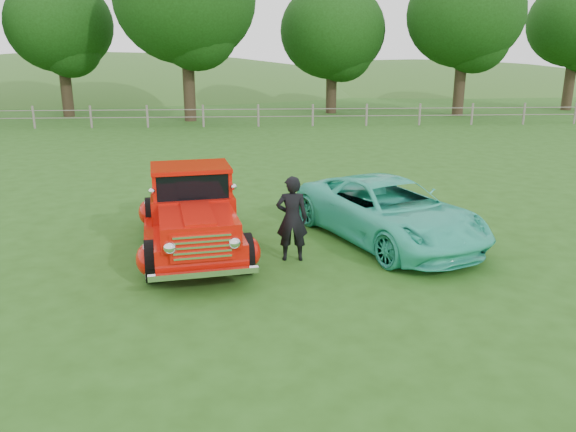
{
  "coord_description": "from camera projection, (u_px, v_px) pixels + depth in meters",
  "views": [
    {
      "loc": [
        -0.44,
        -9.06,
        3.9
      ],
      "look_at": [
        0.25,
        1.2,
        0.9
      ],
      "focal_mm": 35.0,
      "sensor_mm": 36.0,
      "label": 1
    }
  ],
  "objects": [
    {
      "name": "tree_mid_west",
      "position": [
        59.0,
        25.0,
        34.3
      ],
      "size": [
        6.4,
        6.4,
        8.46
      ],
      "color": "#2D2116",
      "rests_on": "ground"
    },
    {
      "name": "tree_near_east",
      "position": [
        333.0,
        31.0,
        36.43
      ],
      "size": [
        6.8,
        6.8,
        8.33
      ],
      "color": "#2D2116",
      "rests_on": "ground"
    },
    {
      "name": "tree_mid_east",
      "position": [
        465.0,
        15.0,
        34.77
      ],
      "size": [
        7.2,
        7.2,
        9.44
      ],
      "color": "#2D2116",
      "rests_on": "ground"
    },
    {
      "name": "teal_sedan",
      "position": [
        389.0,
        211.0,
        11.94
      ],
      "size": [
        3.92,
        5.27,
        1.33
      ],
      "primitive_type": "imported",
      "rotation": [
        0.0,
        0.0,
        0.41
      ],
      "color": "#31C6A5",
      "rests_on": "ground"
    },
    {
      "name": "red_pickup",
      "position": [
        192.0,
        212.0,
        11.35
      ],
      "size": [
        2.83,
        5.2,
        1.78
      ],
      "rotation": [
        0.0,
        0.0,
        0.17
      ],
      "color": "black",
      "rests_on": "ground"
    },
    {
      "name": "distant_hills",
      "position": [
        220.0,
        126.0,
        67.78
      ],
      "size": [
        116.0,
        60.0,
        18.0
      ],
      "color": "#2E5D22",
      "rests_on": "ground"
    },
    {
      "name": "fence_line",
      "position": [
        258.0,
        116.0,
        30.7
      ],
      "size": [
        48.0,
        0.12,
        1.2
      ],
      "color": "slate",
      "rests_on": "ground"
    },
    {
      "name": "ground",
      "position": [
        279.0,
        285.0,
        9.8
      ],
      "size": [
        140.0,
        140.0,
        0.0
      ],
      "primitive_type": "plane",
      "color": "#234B14",
      "rests_on": "ground"
    },
    {
      "name": "man",
      "position": [
        292.0,
        219.0,
        10.78
      ],
      "size": [
        0.63,
        0.42,
        1.68
      ],
      "primitive_type": "imported",
      "rotation": [
        0.0,
        0.0,
        3.11
      ],
      "color": "black",
      "rests_on": "ground"
    }
  ]
}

